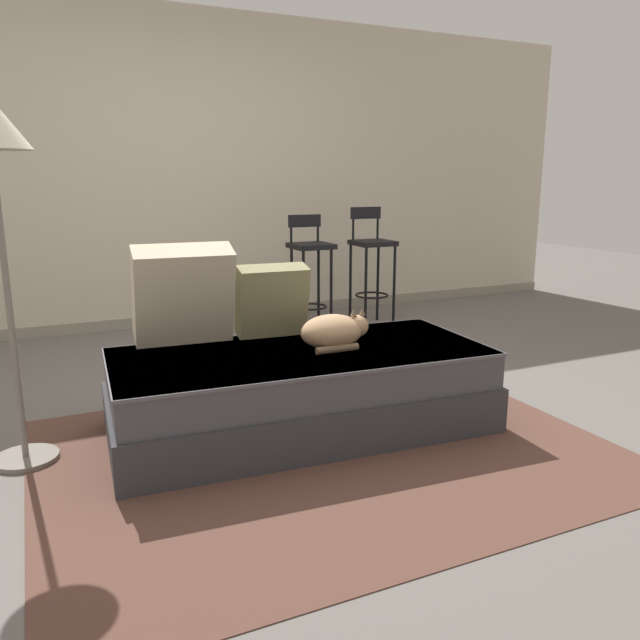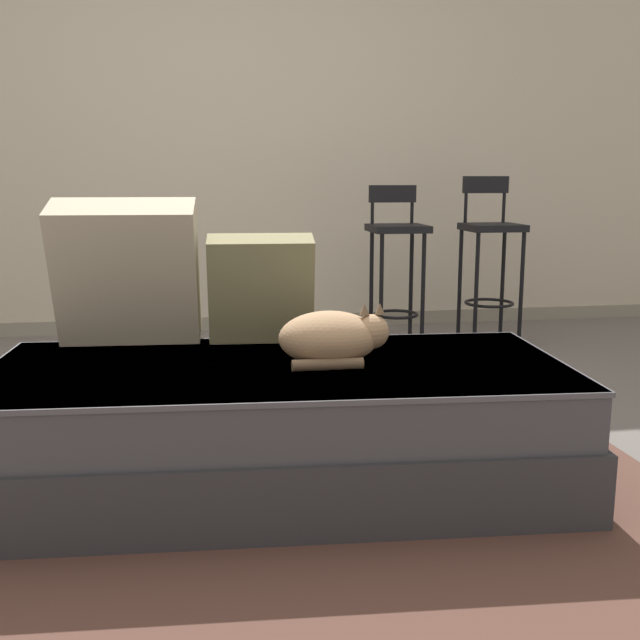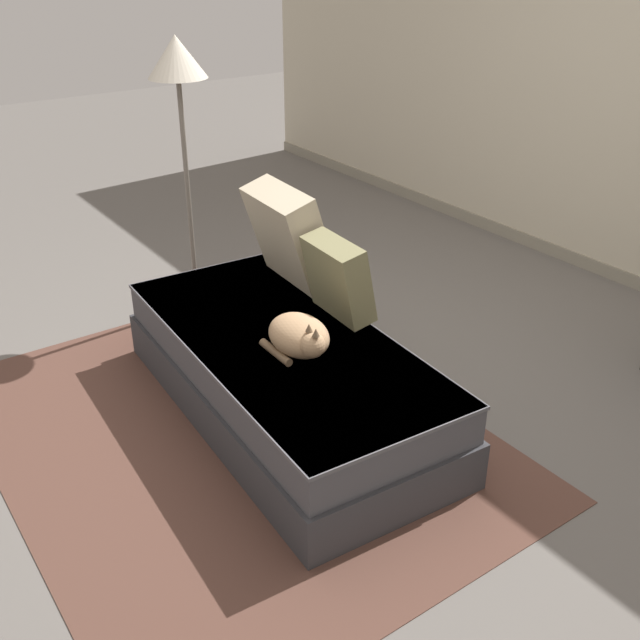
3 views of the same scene
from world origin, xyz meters
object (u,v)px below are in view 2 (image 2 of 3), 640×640
throw_pillow_corner (127,272)px  bar_stool_near_window (397,250)px  cat (333,337)px  throw_pillow_middle (261,289)px  bar_stool_by_doorway (490,249)px  couch (279,424)px

throw_pillow_corner → bar_stool_near_window: bar_stool_near_window is taller
cat → bar_stool_near_window: 2.04m
cat → bar_stool_near_window: (0.72, 1.91, 0.08)m
throw_pillow_corner → cat: 0.78m
throw_pillow_corner → throw_pillow_middle: size_ratio=1.33×
throw_pillow_corner → cat: bearing=-30.1°
throw_pillow_middle → cat: (0.20, -0.35, -0.11)m
cat → bar_stool_by_doorway: (1.29, 1.91, 0.09)m
bar_stool_near_window → bar_stool_by_doorway: size_ratio=0.95×
couch → bar_stool_near_window: bearing=64.6°
bar_stool_near_window → bar_stool_by_doorway: bearing=-0.0°
throw_pillow_middle → bar_stool_near_window: (0.92, 1.55, -0.03)m
couch → cat: (0.17, -0.02, 0.29)m
couch → throw_pillow_corner: throw_pillow_corner is taller
couch → throw_pillow_middle: throw_pillow_middle is taller
couch → bar_stool_near_window: 2.12m
throw_pillow_corner → throw_pillow_middle: throw_pillow_corner is taller
bar_stool_by_doorway → couch: bearing=-127.9°
throw_pillow_corner → bar_stool_near_window: bearing=47.8°
couch → cat: cat is taller
cat → bar_stool_by_doorway: 2.30m
bar_stool_near_window → bar_stool_by_doorway: bar_stool_by_doorway is taller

